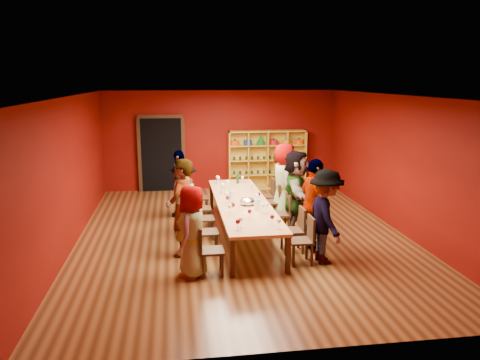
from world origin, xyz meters
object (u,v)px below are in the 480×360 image
(chair_person_right_2, at_px, (283,211))
(chair_person_right_3, at_px, (273,200))
(shelving_unit, at_px, (267,157))
(chair_person_right_0, at_px, (305,237))
(person_left_0, at_px, (192,231))
(chair_person_left_1, at_px, (203,229))
(spittoon_bowl, at_px, (247,201))
(chair_person_right_1, at_px, (296,227))
(person_right_4, at_px, (279,182))
(person_left_4, at_px, (180,183))
(wine_bottle, at_px, (238,179))
(chair_person_left_3, at_px, (198,206))
(chair_person_right_4, at_px, (269,194))
(chair_person_left_0, at_px, (207,247))
(person_right_1, at_px, (314,206))
(person_right_0, at_px, (326,217))
(tasting_table, at_px, (242,204))
(person_left_3, at_px, (184,195))
(person_right_3, at_px, (284,182))
(person_left_2, at_px, (181,202))
(chair_person_left_2, at_px, (200,216))
(person_right_2, at_px, (296,192))
(person_left_1, at_px, (182,208))
(chair_person_left_4, at_px, (196,196))

(chair_person_right_2, distance_m, chair_person_right_3, 1.03)
(shelving_unit, relative_size, chair_person_right_0, 2.70)
(person_left_0, bearing_deg, chair_person_left_1, -171.68)
(person_left_0, bearing_deg, spittoon_bowl, 166.61)
(chair_person_right_1, distance_m, person_right_4, 2.77)
(person_left_4, height_order, wine_bottle, person_left_4)
(person_left_0, height_order, chair_person_right_1, person_left_0)
(person_left_0, height_order, chair_person_left_1, person_left_0)
(chair_person_left_3, distance_m, chair_person_right_3, 1.85)
(chair_person_right_4, bearing_deg, chair_person_right_2, -90.00)
(chair_person_left_0, bearing_deg, chair_person_right_1, 25.41)
(person_left_0, height_order, person_right_1, person_right_1)
(person_left_0, xyz_separation_m, person_right_0, (2.45, 0.27, 0.08))
(person_right_0, bearing_deg, tasting_table, 35.82)
(chair_person_left_1, height_order, chair_person_right_3, same)
(person_left_3, bearing_deg, chair_person_left_1, 16.13)
(chair_person_right_3, distance_m, person_right_3, 0.50)
(chair_person_right_0, height_order, person_right_3, person_right_3)
(shelving_unit, relative_size, person_left_0, 1.50)
(person_left_2, bearing_deg, person_right_1, 56.98)
(person_left_3, bearing_deg, person_right_4, 115.93)
(tasting_table, bearing_deg, person_left_4, 127.83)
(person_left_3, bearing_deg, chair_person_left_2, 27.23)
(chair_person_left_0, xyz_separation_m, person_left_4, (-0.39, 3.68, 0.33))
(chair_person_right_4, xyz_separation_m, wine_bottle, (-0.76, 0.19, 0.37))
(person_left_2, distance_m, chair_person_right_1, 2.47)
(person_left_3, relative_size, chair_person_right_4, 1.72)
(spittoon_bowl, bearing_deg, tasting_table, 104.11)
(chair_person_right_0, xyz_separation_m, person_right_3, (0.26, 2.76, 0.43))
(chair_person_right_0, bearing_deg, shelving_unit, 85.40)
(tasting_table, xyz_separation_m, shelving_unit, (1.40, 4.32, 0.28))
(person_left_3, relative_size, person_left_4, 0.93)
(person_left_4, bearing_deg, chair_person_right_4, 104.96)
(person_right_0, bearing_deg, person_left_3, 44.99)
(person_right_1, bearing_deg, person_left_2, 59.07)
(tasting_table, relative_size, person_right_3, 2.43)
(chair_person_left_1, bearing_deg, spittoon_bowl, 36.30)
(chair_person_right_4, bearing_deg, chair_person_right_3, -90.00)
(chair_person_left_1, distance_m, chair_person_right_1, 1.83)
(chair_person_right_4, bearing_deg, person_right_2, -80.17)
(chair_person_right_0, bearing_deg, tasting_table, 117.71)
(person_left_1, distance_m, person_right_1, 2.57)
(person_left_3, bearing_deg, spittoon_bowl, 58.31)
(chair_person_right_0, bearing_deg, chair_person_left_4, 118.11)
(tasting_table, distance_m, person_right_0, 2.17)
(chair_person_right_4, xyz_separation_m, spittoon_bowl, (-0.84, -1.88, 0.33))
(person_left_1, height_order, wine_bottle, person_left_1)
(spittoon_bowl, bearing_deg, person_right_3, 50.01)
(chair_person_left_3, height_order, person_right_4, person_right_4)
(person_left_1, distance_m, person_left_2, 0.91)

